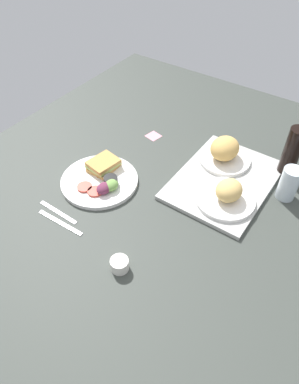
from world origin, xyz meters
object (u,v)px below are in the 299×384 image
Objects in this scene: serving_tray at (224,180)px; bread_plate_near at (225,152)px; fork at (58,212)px; sticky_note at (153,136)px; drinking_glass at (289,184)px; espresso_cup at (120,264)px; bread_plate_far at (227,194)px; knife at (60,222)px; soda_bottle at (292,152)px; plate_with_salad at (101,179)px.

bread_plate_near reaches higher than serving_tray.
sticky_note is (-56.16, 2.15, -0.19)cm from fork.
serving_tray is 39.70cm from sticky_note.
drinking_glass reaches higher than espresso_cup.
bread_plate_near is at bearing 91.34° from sticky_note.
serving_tray is at bearing -151.49° from bread_plate_far.
sticky_note is (0.78, -33.22, -5.55)cm from bread_plate_near.
bread_plate_near is at bearing 59.33° from fork.
bread_plate_far is at bearing 42.06° from knife.
bread_plate_far is 30.76cm from soda_bottle.
serving_tray is at bearing 76.61° from sticky_note.
sticky_note is (-35.51, -0.26, -1.62)cm from plate_with_salad.
bread_plate_near is 3.67× the size of sticky_note.
serving_tray is 22.98cm from drinking_glass.
bread_plate_far is 22.51cm from drinking_glass.
sticky_note is at bearing -103.39° from serving_tray.
bread_plate_far is at bearing 40.08° from fork.
bread_plate_near is 62.77cm from espresso_cup.
fork is (64.93, -58.01, -10.06)cm from soda_bottle.
knife is at bearing -46.32° from bread_plate_far.
serving_tray is 46.52cm from plate_with_salad.
bread_plate_far is 3.82× the size of sticky_note.
sticky_note is at bearing -113.37° from bread_plate_far.
sticky_note is at bearing 88.99° from fork.
drinking_glass is at bearing 133.64° from bread_plate_far.
espresso_cup reaches higher than fork.
espresso_cup reaches higher than serving_tray.
bread_plate_far is 1.04× the size of soda_bottle.
knife is (49.97, -36.76, -0.55)cm from serving_tray.
drinking_glass is 0.75× the size of fork.
soda_bottle is (-7.99, 22.64, 4.70)cm from bread_plate_near.
knife is (67.93, -54.01, -10.06)cm from soda_bottle.
knife is at bearing -38.49° from soda_bottle.
bread_plate_far reaches higher than sticky_note.
fork reaches higher than sticky_note.
soda_bottle reaches higher than bread_plate_near.
sticky_note is at bearing -88.66° from bread_plate_near.
drinking_glass is at bearing 41.38° from fork.
bread_plate_near is at bearing 60.76° from knife.
sticky_note is (-59.16, -1.85, -0.19)cm from knife.
soda_bottle is 75.74cm from espresso_cup.
plate_with_salad is 39.38cm from espresso_cup.
espresso_cup is (58.28, -30.58, -4.37)cm from drinking_glass.
serving_tray is at bearing 124.46° from plate_with_salad.
bread_plate_far is 46.77cm from plate_with_salad.
soda_bottle is at bearing 128.53° from plate_with_salad.
serving_tray is 8.04× the size of espresso_cup.
bread_plate_far is 1.68× the size of drinking_glass.
espresso_cup is 0.29× the size of knife.
soda_bottle reaches higher than serving_tray.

